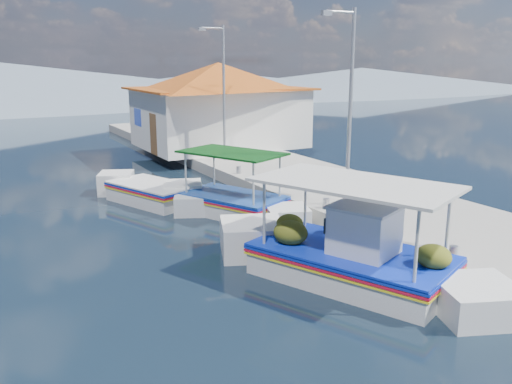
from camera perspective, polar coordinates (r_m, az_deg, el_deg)
ground at (r=13.44m, az=-0.76°, el=-7.87°), size 160.00×160.00×0.00m
quay at (r=21.22m, az=5.68°, el=0.93°), size 5.00×44.00×0.50m
bollards at (r=19.41m, az=1.84°, el=0.98°), size 0.20×17.20×0.30m
main_caique at (r=12.63m, az=10.04°, el=-7.09°), size 4.31×7.31×2.62m
caique_green_canopy at (r=17.82m, az=-2.54°, el=-1.20°), size 3.50×5.65×2.33m
caique_blue_hull at (r=19.57m, az=-10.99°, el=-0.26°), size 3.13×5.58×1.06m
harbor_building at (r=28.76m, az=-4.00°, el=9.45°), size 10.49×10.49×4.40m
lamp_post_near at (r=16.68m, az=9.84°, el=9.80°), size 1.21×0.14×6.00m
lamp_post_far at (r=24.36m, az=-3.67°, el=11.20°), size 1.21×0.14×6.00m
mountain_ridge at (r=68.22m, az=-18.65°, el=10.69°), size 171.40×96.00×5.50m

